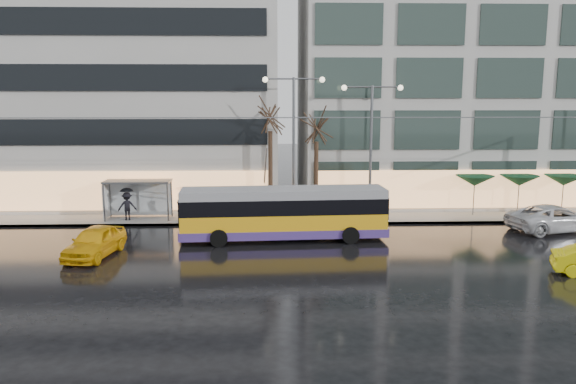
{
  "coord_description": "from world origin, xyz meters",
  "views": [
    {
      "loc": [
        0.43,
        -25.22,
        7.96
      ],
      "look_at": [
        1.44,
        5.0,
        2.79
      ],
      "focal_mm": 35.0,
      "sensor_mm": 36.0,
      "label": 1
    }
  ],
  "objects_px": {
    "trolleybus": "(284,215)",
    "street_lamp_near": "(294,128)",
    "taxi_a": "(95,242)",
    "bus_shelter": "(133,191)"
  },
  "relations": [
    {
      "from": "trolleybus",
      "to": "street_lamp_near",
      "type": "height_order",
      "value": "street_lamp_near"
    },
    {
      "from": "trolleybus",
      "to": "taxi_a",
      "type": "relative_size",
      "value": 2.57
    },
    {
      "from": "street_lamp_near",
      "to": "taxi_a",
      "type": "distance_m",
      "value": 14.33
    },
    {
      "from": "bus_shelter",
      "to": "trolleybus",
      "type": "bearing_deg",
      "value": -28.82
    },
    {
      "from": "street_lamp_near",
      "to": "taxi_a",
      "type": "xyz_separation_m",
      "value": [
        -10.35,
        -8.42,
        -5.23
      ]
    },
    {
      "from": "taxi_a",
      "to": "street_lamp_near",
      "type": "bearing_deg",
      "value": 48.26
    },
    {
      "from": "bus_shelter",
      "to": "taxi_a",
      "type": "xyz_separation_m",
      "value": [
        0.03,
        -8.31,
        -1.2
      ]
    },
    {
      "from": "trolleybus",
      "to": "street_lamp_near",
      "type": "bearing_deg",
      "value": 81.64
    },
    {
      "from": "trolleybus",
      "to": "street_lamp_near",
      "type": "relative_size",
      "value": 1.28
    },
    {
      "from": "bus_shelter",
      "to": "taxi_a",
      "type": "relative_size",
      "value": 0.94
    }
  ]
}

